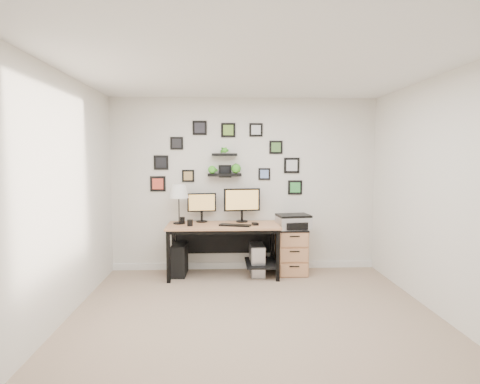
{
  "coord_description": "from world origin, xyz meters",
  "views": [
    {
      "loc": [
        -0.35,
        -4.06,
        1.72
      ],
      "look_at": [
        -0.07,
        1.83,
        1.2
      ],
      "focal_mm": 30.0,
      "sensor_mm": 36.0,
      "label": 1
    }
  ],
  "objects": [
    {
      "name": "pen_cup",
      "position": [
        -0.92,
        1.77,
        0.8
      ],
      "size": [
        0.07,
        0.07,
        0.09
      ],
      "primitive_type": "cylinder",
      "color": "black",
      "rests_on": "desk"
    },
    {
      "name": "monitor_left",
      "position": [
        -0.64,
        1.87,
        1.0
      ],
      "size": [
        0.42,
        0.18,
        0.43
      ],
      "color": "black",
      "rests_on": "desk"
    },
    {
      "name": "room",
      "position": [
        0.0,
        1.98,
        0.05
      ],
      "size": [
        4.0,
        4.0,
        4.0
      ],
      "color": "tan",
      "rests_on": "ground"
    },
    {
      "name": "desk",
      "position": [
        -0.29,
        1.67,
        0.63
      ],
      "size": [
        1.6,
        0.7,
        0.75
      ],
      "color": "tan",
      "rests_on": "ground"
    },
    {
      "name": "keyboard",
      "position": [
        -0.16,
        1.5,
        0.76
      ],
      "size": [
        0.46,
        0.26,
        0.02
      ],
      "primitive_type": "cube",
      "rotation": [
        0.0,
        0.0,
        -0.29
      ],
      "color": "black",
      "rests_on": "desk"
    },
    {
      "name": "mug",
      "position": [
        -0.79,
        1.53,
        0.79
      ],
      "size": [
        0.08,
        0.08,
        0.09
      ],
      "primitive_type": "cylinder",
      "color": "black",
      "rests_on": "desk"
    },
    {
      "name": "mouse",
      "position": [
        0.13,
        1.57,
        0.77
      ],
      "size": [
        0.1,
        0.12,
        0.03
      ],
      "primitive_type": "cube",
      "rotation": [
        0.0,
        0.0,
        0.23
      ],
      "color": "black",
      "rests_on": "desk"
    },
    {
      "name": "wall_decor",
      "position": [
        -0.28,
        1.93,
        1.66
      ],
      "size": [
        2.3,
        0.18,
        1.11
      ],
      "color": "black",
      "rests_on": "ground"
    },
    {
      "name": "pc_tower_black",
      "position": [
        -0.96,
        1.71,
        0.23
      ],
      "size": [
        0.22,
        0.46,
        0.45
      ],
      "primitive_type": "cube",
      "rotation": [
        0.0,
        0.0,
        -0.03
      ],
      "color": "black",
      "rests_on": "ground"
    },
    {
      "name": "printer",
      "position": [
        0.7,
        1.68,
        0.78
      ],
      "size": [
        0.5,
        0.43,
        0.21
      ],
      "color": "silver",
      "rests_on": "file_cabinet"
    },
    {
      "name": "table_lamp",
      "position": [
        -0.96,
        1.73,
        1.21
      ],
      "size": [
        0.28,
        0.28,
        0.57
      ],
      "color": "black",
      "rests_on": "desk"
    },
    {
      "name": "monitor_right",
      "position": [
        -0.04,
        1.84,
        1.05
      ],
      "size": [
        0.54,
        0.19,
        0.5
      ],
      "color": "black",
      "rests_on": "desk"
    },
    {
      "name": "pc_tower_grey",
      "position": [
        0.17,
        1.67,
        0.22
      ],
      "size": [
        0.2,
        0.45,
        0.45
      ],
      "color": "gray",
      "rests_on": "ground"
    },
    {
      "name": "file_cabinet",
      "position": [
        0.68,
        1.72,
        0.34
      ],
      "size": [
        0.43,
        0.53,
        0.67
      ],
      "color": "tan",
      "rests_on": "ground"
    }
  ]
}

